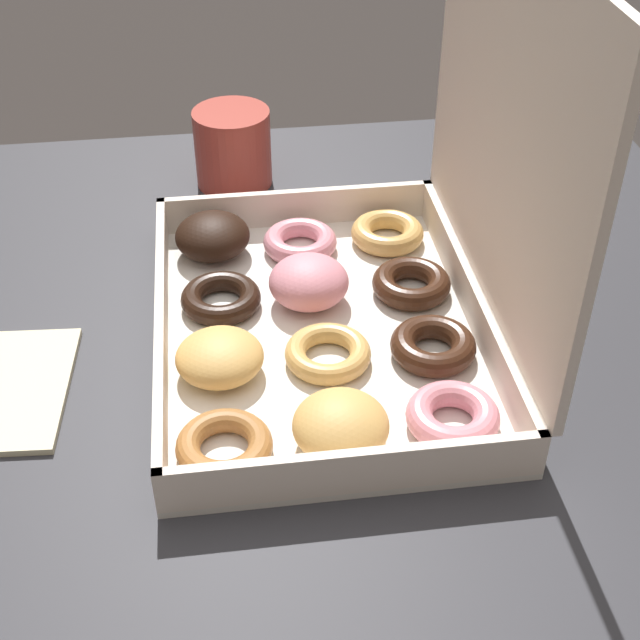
# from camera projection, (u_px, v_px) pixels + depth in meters

# --- Properties ---
(dining_table) EXTENTS (0.91, 1.02, 0.77)m
(dining_table) POSITION_uv_depth(u_px,v_px,m) (246.00, 455.00, 0.84)
(dining_table) COLOR #2D2D33
(dining_table) RESTS_ON ground_plane
(donut_box) EXTENTS (0.38, 0.29, 0.34)m
(donut_box) POSITION_uv_depth(u_px,v_px,m) (355.00, 279.00, 0.77)
(donut_box) COLOR silver
(donut_box) RESTS_ON dining_table
(coffee_mug) EXTENTS (0.09, 0.09, 0.09)m
(coffee_mug) POSITION_uv_depth(u_px,v_px,m) (233.00, 146.00, 0.99)
(coffee_mug) COLOR #A3382D
(coffee_mug) RESTS_ON dining_table
(paper_napkin) EXTENTS (0.16, 0.10, 0.01)m
(paper_napkin) POSITION_uv_depth(u_px,v_px,m) (12.00, 389.00, 0.74)
(paper_napkin) COLOR beige
(paper_napkin) RESTS_ON dining_table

